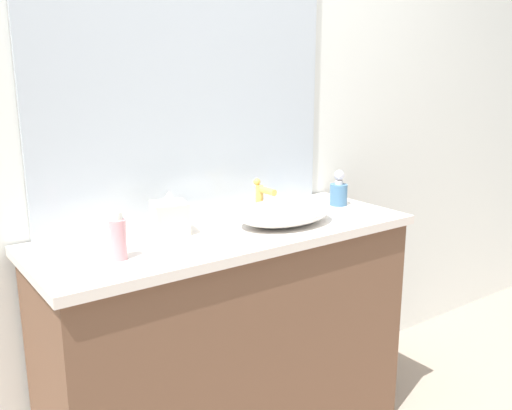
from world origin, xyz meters
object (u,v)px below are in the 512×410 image
soap_dispenser (339,191)px  lotion_bottle (118,238)px  sink_basin (285,212)px  tissue_box (170,216)px

soap_dispenser → lotion_bottle: soap_dispenser is taller
sink_basin → lotion_bottle: size_ratio=2.60×
soap_dispenser → tissue_box: (-0.78, 0.04, 0.01)m
soap_dispenser → lotion_bottle: (-1.03, -0.12, 0.01)m
soap_dispenser → sink_basin: bearing=-165.1°
sink_basin → lotion_bottle: 0.66m
lotion_bottle → sink_basin: bearing=1.6°
soap_dispenser → tissue_box: tissue_box is taller
sink_basin → soap_dispenser: 0.38m
soap_dispenser → tissue_box: bearing=177.2°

